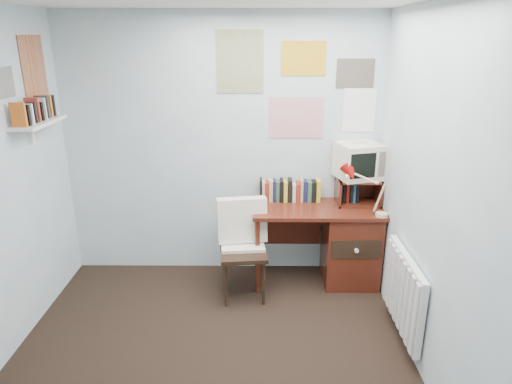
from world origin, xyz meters
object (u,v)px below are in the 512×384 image
wall_shelf (39,122)px  desk_lamp (384,195)px  tv_riser (358,191)px  crt_tv (359,159)px  desk_chair (243,253)px  radiator (404,292)px  desk (344,242)px

wall_shelf → desk_lamp: bearing=3.2°
tv_riser → crt_tv: 0.30m
desk_chair → radiator: size_ratio=1.09×
tv_riser → radiator: size_ratio=0.50×
desk_chair → wall_shelf: 2.00m
desk_lamp → crt_tv: 0.45m
wall_shelf → desk: bearing=8.4°
tv_riser → crt_tv: (-0.01, 0.02, 0.30)m
desk_chair → radiator: bearing=-32.5°
desk_lamp → wall_shelf: wall_shelf is taller
desk → tv_riser: 0.51m
tv_riser → radiator: tv_riser is taller
desk_chair → desk_lamp: 1.33m
desk_chair → wall_shelf: size_ratio=1.41×
tv_riser → crt_tv: bearing=121.7°
crt_tv → radiator: bearing=-96.2°
desk → tv_riser: size_ratio=3.00×
desk_lamp → tv_riser: size_ratio=0.98×
radiator → wall_shelf: (-2.86, 0.55, 1.20)m
desk → radiator: bearing=-72.8°
radiator → desk_chair: bearing=153.3°
desk_lamp → crt_tv: (-0.16, 0.35, 0.23)m
desk → desk_chair: 1.00m
desk → radiator: 0.97m
desk_chair → crt_tv: (1.06, 0.44, 0.75)m
tv_riser → desk: bearing=-137.0°
crt_tv → radiator: (0.18, -1.06, -0.77)m
desk_chair → desk_lamp: desk_lamp is taller
radiator → crt_tv: bearing=99.8°
tv_riser → desk_lamp: bearing=-65.6°
desk → tv_riser: tv_riser is taller
desk → wall_shelf: size_ratio=1.94×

